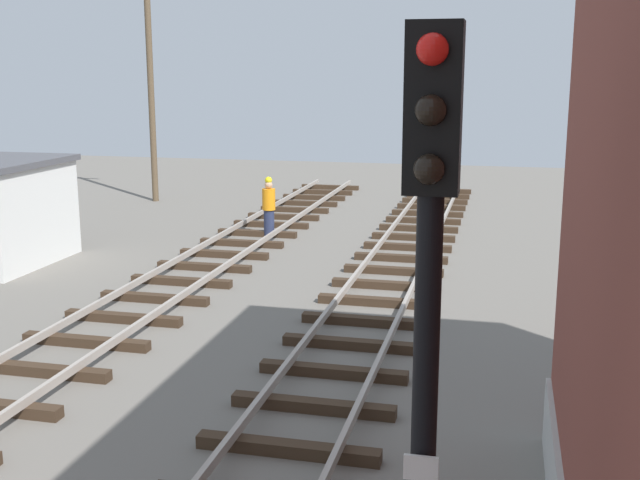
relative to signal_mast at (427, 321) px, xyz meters
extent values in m
cube|color=#38281C|center=(-2.17, 4.15, -3.23)|extent=(2.50, 0.24, 0.18)
cube|color=#38281C|center=(-2.17, 5.56, -3.23)|extent=(2.50, 0.24, 0.18)
cube|color=#38281C|center=(-2.17, 6.97, -3.23)|extent=(2.50, 0.24, 0.18)
cube|color=#38281C|center=(-2.17, 8.38, -3.23)|extent=(2.50, 0.24, 0.18)
cube|color=#38281C|center=(-2.17, 9.78, -3.23)|extent=(2.50, 0.24, 0.18)
cube|color=#38281C|center=(-2.17, 11.19, -3.23)|extent=(2.50, 0.24, 0.18)
cube|color=#38281C|center=(-2.17, 12.60, -3.23)|extent=(2.50, 0.24, 0.18)
cube|color=#38281C|center=(-2.17, 14.01, -3.23)|extent=(2.50, 0.24, 0.18)
cube|color=#38281C|center=(-2.17, 15.41, -3.23)|extent=(2.50, 0.24, 0.18)
cube|color=#38281C|center=(-2.17, 16.82, -3.23)|extent=(2.50, 0.24, 0.18)
cube|color=#38281C|center=(-2.17, 18.23, -3.23)|extent=(2.50, 0.24, 0.18)
cube|color=#38281C|center=(-2.17, 19.64, -3.23)|extent=(2.50, 0.24, 0.18)
cube|color=#38281C|center=(-2.17, 21.04, -3.23)|extent=(2.50, 0.24, 0.18)
cube|color=#38281C|center=(-2.17, 22.45, -3.23)|extent=(2.50, 0.24, 0.18)
cube|color=#38281C|center=(-2.17, 23.86, -3.23)|extent=(2.50, 0.24, 0.18)
cube|color=#38281C|center=(-2.17, 25.27, -3.23)|extent=(2.50, 0.24, 0.18)
cube|color=#38281C|center=(-2.17, 26.67, -3.23)|extent=(2.50, 0.24, 0.18)
cube|color=#38281C|center=(-2.17, 28.08, -3.23)|extent=(2.50, 0.24, 0.18)
cube|color=#38281C|center=(-6.94, 5.91, -3.23)|extent=(2.50, 0.24, 0.18)
cube|color=#38281C|center=(-6.94, 7.38, -3.23)|extent=(2.50, 0.24, 0.18)
cube|color=#38281C|center=(-6.94, 8.86, -3.23)|extent=(2.50, 0.24, 0.18)
cube|color=#38281C|center=(-6.94, 10.33, -3.23)|extent=(2.50, 0.24, 0.18)
cube|color=#38281C|center=(-6.94, 11.81, -3.23)|extent=(2.50, 0.24, 0.18)
cube|color=#38281C|center=(-6.94, 13.29, -3.23)|extent=(2.50, 0.24, 0.18)
cube|color=#38281C|center=(-6.94, 14.76, -3.23)|extent=(2.50, 0.24, 0.18)
cube|color=#38281C|center=(-6.94, 16.24, -3.23)|extent=(2.50, 0.24, 0.18)
cube|color=#38281C|center=(-6.94, 17.71, -3.23)|extent=(2.50, 0.24, 0.18)
cube|color=#38281C|center=(-6.94, 19.19, -3.23)|extent=(2.50, 0.24, 0.18)
cube|color=#38281C|center=(-6.94, 20.67, -3.23)|extent=(2.50, 0.24, 0.18)
cube|color=#38281C|center=(-6.94, 22.14, -3.23)|extent=(2.50, 0.24, 0.18)
cube|color=#38281C|center=(-6.94, 23.62, -3.23)|extent=(2.50, 0.24, 0.18)
cube|color=#38281C|center=(-6.94, 25.10, -3.23)|extent=(2.50, 0.24, 0.18)
cube|color=#38281C|center=(-6.94, 26.57, -3.23)|extent=(2.50, 0.24, 0.18)
cube|color=#38281C|center=(-6.94, 28.05, -3.23)|extent=(2.50, 0.24, 0.18)
cube|color=black|center=(0.00, 0.02, 1.41)|extent=(0.36, 0.24, 1.10)
sphere|color=red|center=(0.00, -0.16, 1.78)|extent=(0.20, 0.20, 0.20)
sphere|color=black|center=(0.00, -0.16, 1.41)|extent=(0.20, 0.20, 0.20)
sphere|color=black|center=(0.00, -0.16, 1.04)|extent=(0.20, 0.20, 0.20)
cube|color=white|center=(0.00, -0.12, -1.02)|extent=(0.24, 0.03, 0.18)
cylinder|color=brown|center=(-12.94, 23.36, 1.34)|extent=(0.24, 0.24, 9.31)
cylinder|color=#262D4C|center=(-6.54, 17.69, -2.89)|extent=(0.32, 0.32, 0.85)
cylinder|color=orange|center=(-6.54, 17.69, -2.14)|extent=(0.40, 0.40, 0.65)
sphere|color=tan|center=(-6.54, 17.69, -1.70)|extent=(0.24, 0.24, 0.24)
sphere|color=yellow|center=(-6.54, 17.69, -1.56)|extent=(0.22, 0.22, 0.22)
camera|label=1|loc=(0.47, -5.13, 1.64)|focal=44.38mm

